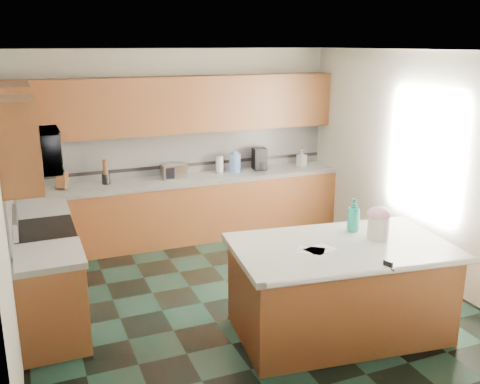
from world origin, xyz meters
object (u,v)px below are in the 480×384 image
soap_bottle_island (354,215)px  coffee_maker (259,159)px  knife_block (62,180)px  island_top (341,247)px  island_base (339,291)px  treat_jar (378,228)px  toaster_oven (174,171)px

soap_bottle_island → coffee_maker: soap_bottle_island is taller
knife_block → island_top: bearing=-29.0°
island_base → treat_jar: (0.42, 0.01, 0.60)m
knife_block → coffee_maker: (2.86, 0.03, 0.05)m
treat_jar → coffee_maker: coffee_maker is taller
coffee_maker → toaster_oven: bearing=-170.1°
island_base → treat_jar: treat_jar is taller
island_base → knife_block: bearing=133.5°
island_base → knife_block: 3.92m
knife_block → coffee_maker: size_ratio=0.72×
treat_jar → coffee_maker: (0.15, 3.14, 0.06)m
knife_block → toaster_oven: (1.52, 0.00, -0.02)m
soap_bottle_island → coffee_maker: 2.88m
island_top → soap_bottle_island: 0.47m
island_top → coffee_maker: 3.21m
knife_block → coffee_maker: 2.86m
island_top → knife_block: 3.87m
soap_bottle_island → coffee_maker: bearing=83.0°
treat_jar → coffee_maker: bearing=76.6°
knife_block → toaster_oven: 1.52m
island_top → treat_jar: treat_jar is taller
island_base → knife_block: knife_block is taller
toaster_oven → coffee_maker: 1.34m
island_base → coffee_maker: (0.57, 3.16, 0.65)m
island_top → treat_jar: bearing=9.3°
island_base → soap_bottle_island: 0.79m
soap_bottle_island → knife_block: bearing=130.6°
treat_jar → knife_block: bearing=120.4°
soap_bottle_island → toaster_oven: bearing=109.0°
treat_jar → island_top: bearing=171.4°
island_top → knife_block: knife_block is taller
island_base → coffee_maker: 3.27m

